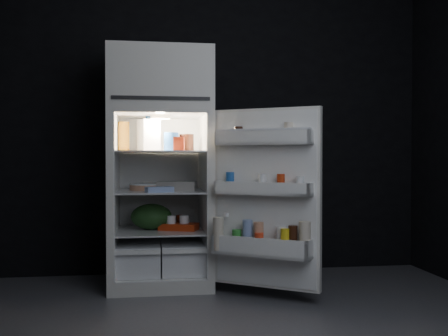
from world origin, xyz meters
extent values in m
cube|color=black|center=(0.00, 1.70, 1.35)|extent=(4.00, 0.00, 2.70)
cube|color=silver|center=(-0.26, 1.30, 0.05)|extent=(0.76, 0.70, 0.10)
cube|color=silver|center=(-0.62, 1.30, 0.70)|extent=(0.05, 0.70, 1.20)
cube|color=silver|center=(0.09, 1.30, 0.70)|extent=(0.05, 0.70, 1.20)
cube|color=white|center=(-0.26, 1.62, 0.70)|extent=(0.66, 0.05, 1.20)
cube|color=silver|center=(-0.26, 1.30, 1.33)|extent=(0.76, 0.70, 0.06)
cube|color=silver|center=(-0.26, 1.30, 1.57)|extent=(0.76, 0.70, 0.42)
cube|color=black|center=(-0.26, 0.95, 1.39)|extent=(0.68, 0.01, 0.02)
cube|color=white|center=(-0.59, 1.28, 0.70)|extent=(0.01, 0.65, 1.20)
cube|color=white|center=(0.06, 1.28, 0.70)|extent=(0.01, 0.65, 1.20)
cube|color=white|center=(-0.26, 1.28, 1.30)|extent=(0.66, 0.65, 0.01)
cube|color=white|center=(-0.26, 1.28, 0.10)|extent=(0.66, 0.65, 0.01)
cube|color=white|center=(-0.26, 1.28, 1.02)|extent=(0.65, 0.63, 0.01)
cube|color=white|center=(-0.26, 1.28, 0.72)|extent=(0.65, 0.63, 0.01)
cube|color=white|center=(-0.26, 1.28, 0.42)|extent=(0.65, 0.63, 0.01)
cube|color=white|center=(-0.43, 1.30, 0.22)|extent=(0.32, 0.59, 0.22)
cube|color=white|center=(-0.10, 1.30, 0.22)|extent=(0.32, 0.59, 0.22)
cube|color=white|center=(-0.43, 0.97, 0.31)|extent=(0.32, 0.02, 0.03)
cube|color=white|center=(-0.10, 0.97, 0.31)|extent=(0.32, 0.02, 0.03)
cube|color=#FFE5B2|center=(-0.26, 1.23, 1.28)|extent=(0.14, 0.14, 0.02)
cube|color=silver|center=(0.45, 0.76, 0.70)|extent=(0.66, 0.47, 1.22)
cube|color=white|center=(0.43, 0.73, 0.70)|extent=(0.60, 0.41, 1.18)
cube|color=white|center=(0.41, 0.70, 1.07)|extent=(0.61, 0.46, 0.02)
cube|color=white|center=(0.39, 0.67, 1.11)|extent=(0.57, 0.40, 0.10)
cube|color=white|center=(0.68, 0.51, 1.11)|extent=(0.07, 0.09, 0.10)
cube|color=white|center=(0.13, 0.88, 1.11)|extent=(0.07, 0.09, 0.10)
cube|color=white|center=(0.40, 0.69, 0.73)|extent=(0.62, 0.47, 0.02)
cube|color=white|center=(0.38, 0.66, 0.77)|extent=(0.57, 0.40, 0.09)
cube|color=white|center=(0.68, 0.51, 0.77)|extent=(0.07, 0.09, 0.09)
cube|color=white|center=(0.13, 0.88, 0.77)|extent=(0.07, 0.09, 0.09)
cube|color=white|center=(0.39, 0.68, 0.33)|extent=(0.64, 0.50, 0.02)
cube|color=white|center=(0.36, 0.63, 0.38)|extent=(0.57, 0.40, 0.13)
cube|color=white|center=(0.67, 0.49, 0.38)|extent=(0.10, 0.13, 0.13)
cube|color=white|center=(0.12, 0.86, 0.38)|extent=(0.10, 0.13, 0.13)
cube|color=white|center=(0.41, 0.70, 1.16)|extent=(0.60, 0.45, 0.02)
cylinder|color=beige|center=(0.56, 0.60, 1.14)|extent=(0.08, 0.08, 0.13)
cylinder|color=silver|center=(0.44, 0.68, 1.12)|extent=(0.08, 0.08, 0.08)
cylinder|color=black|center=(0.26, 0.80, 1.13)|extent=(0.08, 0.08, 0.11)
cylinder|color=silver|center=(0.62, 0.55, 0.80)|extent=(0.08, 0.08, 0.11)
cylinder|color=#A52B0E|center=(0.51, 0.62, 0.81)|extent=(0.07, 0.07, 0.12)
cylinder|color=silver|center=(0.40, 0.69, 0.81)|extent=(0.08, 0.08, 0.12)
cylinder|color=#1B4A93|center=(0.21, 0.83, 0.81)|extent=(0.08, 0.08, 0.13)
cylinder|color=beige|center=(0.64, 0.51, 0.45)|extent=(0.11, 0.11, 0.22)
cylinder|color=black|center=(0.58, 0.55, 0.44)|extent=(0.08, 0.08, 0.19)
cylinder|color=white|center=(0.51, 0.60, 0.43)|extent=(0.09, 0.09, 0.19)
cylinder|color=tan|center=(0.38, 0.69, 0.44)|extent=(0.09, 0.09, 0.20)
cylinder|color=#7D93C1|center=(0.31, 0.73, 0.45)|extent=(0.09, 0.09, 0.22)
cylinder|color=#338C33|center=(0.24, 0.78, 0.41)|extent=(0.09, 0.09, 0.14)
cylinder|color=yellow|center=(0.52, 0.54, 0.43)|extent=(0.08, 0.08, 0.18)
cylinder|color=red|center=(0.37, 0.65, 0.41)|extent=(0.08, 0.08, 0.14)
cylinder|color=silver|center=(0.26, 0.72, 0.39)|extent=(0.08, 0.08, 0.10)
cylinder|color=beige|center=(0.12, 0.81, 0.45)|extent=(0.10, 0.10, 0.23)
cylinder|color=white|center=(0.18, 0.82, 0.58)|extent=(0.05, 0.05, 0.02)
cube|color=white|center=(-0.35, 1.33, 1.15)|extent=(0.18, 0.18, 0.24)
cylinder|color=#1B4A93|center=(-0.18, 1.29, 1.10)|extent=(0.15, 0.15, 0.14)
cylinder|color=black|center=(-0.06, 1.33, 1.09)|extent=(0.14, 0.14, 0.13)
cylinder|color=#BD791E|center=(-0.54, 1.33, 1.14)|extent=(0.11, 0.11, 0.22)
cube|color=red|center=(-0.13, 1.08, 1.08)|extent=(0.09, 0.07, 0.10)
cube|color=gray|center=(-0.14, 1.20, 0.76)|extent=(0.30, 0.17, 0.07)
cylinder|color=tan|center=(-0.34, 1.34, 0.75)|extent=(0.31, 0.31, 0.04)
cube|color=#7D93C1|center=(-0.27, 1.05, 0.75)|extent=(0.21, 0.15, 0.04)
cube|color=beige|center=(-0.11, 1.43, 0.75)|extent=(0.14, 0.13, 0.05)
ellipsoid|color=#193815|center=(-0.33, 1.29, 0.52)|extent=(0.39, 0.36, 0.20)
cube|color=#A52B0E|center=(-0.12, 1.24, 0.45)|extent=(0.32, 0.24, 0.05)
cylinder|color=#A52B0E|center=(-0.10, 1.44, 0.47)|extent=(0.08, 0.08, 0.09)
cylinder|color=silver|center=(-0.05, 1.37, 0.47)|extent=(0.07, 0.07, 0.09)
camera|label=1|loc=(-0.35, -2.73, 0.98)|focal=42.00mm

